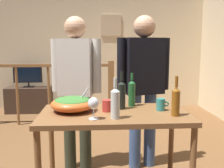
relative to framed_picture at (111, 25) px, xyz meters
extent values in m
cube|color=beige|center=(-0.47, 0.06, -0.45)|extent=(5.01, 0.10, 2.64)
cube|color=tan|center=(0.00, 0.00, 0.00)|extent=(0.42, 0.03, 0.44)
cylinder|color=brown|center=(-1.66, -1.16, -1.27)|extent=(0.04, 0.04, 1.00)
cylinder|color=brown|center=(-1.13, -1.16, -1.27)|extent=(0.04, 0.04, 1.00)
cylinder|color=brown|center=(-0.60, -1.16, -1.27)|extent=(0.04, 0.04, 1.00)
cylinder|color=brown|center=(-0.06, -1.16, -1.27)|extent=(0.04, 0.04, 1.00)
cube|color=brown|center=(-1.40, -1.16, -0.74)|extent=(2.74, 0.07, 0.05)
cube|color=brown|center=(-0.06, -1.16, -1.22)|extent=(0.10, 0.10, 1.10)
cube|color=#38281E|center=(-1.69, -0.29, -1.51)|extent=(0.90, 0.40, 0.51)
cube|color=black|center=(-1.69, -0.29, -1.25)|extent=(0.20, 0.12, 0.02)
cylinder|color=black|center=(-1.69, -0.29, -1.20)|extent=(0.03, 0.03, 0.08)
cube|color=black|center=(-1.69, -0.32, -0.99)|extent=(0.56, 0.06, 0.34)
cube|color=black|center=(-1.69, -0.35, -0.99)|extent=(0.52, 0.01, 0.30)
cube|color=brown|center=(-0.17, -3.45, -0.98)|extent=(1.26, 0.66, 0.04)
cylinder|color=brown|center=(-0.76, -3.16, -1.38)|extent=(0.05, 0.05, 0.77)
cylinder|color=brown|center=(0.42, -3.16, -1.38)|extent=(0.05, 0.05, 0.77)
ellipsoid|color=#DB5B23|center=(-0.53, -3.38, -0.90)|extent=(0.38, 0.38, 0.12)
ellipsoid|color=#38702D|center=(-0.53, -3.38, -0.86)|extent=(0.31, 0.31, 0.06)
cylinder|color=silver|center=(-0.45, -3.38, -0.84)|extent=(0.14, 0.01, 0.19)
cylinder|color=silver|center=(-0.34, -3.64, -0.96)|extent=(0.08, 0.08, 0.01)
cylinder|color=silver|center=(-0.34, -3.64, -0.91)|extent=(0.01, 0.01, 0.08)
ellipsoid|color=silver|center=(-0.34, -3.64, -0.83)|extent=(0.08, 0.08, 0.09)
cylinder|color=silver|center=(-0.17, -3.63, -0.85)|extent=(0.07, 0.07, 0.21)
cone|color=silver|center=(-0.17, -3.63, -0.73)|extent=(0.07, 0.07, 0.03)
cylinder|color=silver|center=(-0.17, -3.63, -0.68)|extent=(0.03, 0.03, 0.07)
cylinder|color=brown|center=(0.32, -3.58, -0.86)|extent=(0.07, 0.07, 0.21)
cone|color=brown|center=(0.32, -3.58, -0.74)|extent=(0.07, 0.07, 0.03)
cylinder|color=brown|center=(0.32, -3.58, -0.68)|extent=(0.03, 0.03, 0.09)
cylinder|color=#1E5628|center=(0.01, -3.22, -0.85)|extent=(0.07, 0.07, 0.22)
cone|color=#1E5628|center=(0.01, -3.22, -0.73)|extent=(0.07, 0.07, 0.03)
cylinder|color=#1E5628|center=(0.01, -3.22, -0.68)|extent=(0.02, 0.02, 0.07)
cylinder|color=black|center=(-0.10, -3.33, -0.85)|extent=(0.07, 0.07, 0.22)
cone|color=black|center=(-0.10, -3.33, -0.72)|extent=(0.07, 0.07, 0.03)
cylinder|color=black|center=(-0.10, -3.33, -0.66)|extent=(0.03, 0.03, 0.08)
cylinder|color=#B7332D|center=(-0.23, -3.41, -0.91)|extent=(0.09, 0.09, 0.10)
torus|color=#B7332D|center=(-0.17, -3.41, -0.90)|extent=(0.05, 0.01, 0.05)
cylinder|color=teal|center=(0.24, -3.41, -0.91)|extent=(0.07, 0.07, 0.11)
torus|color=teal|center=(0.29, -3.41, -0.90)|extent=(0.05, 0.01, 0.05)
cylinder|color=#2D3323|center=(-0.45, -2.83, -1.35)|extent=(0.13, 0.13, 0.84)
cylinder|color=#2D3323|center=(-0.62, -2.79, -1.35)|extent=(0.13, 0.13, 0.84)
cube|color=beige|center=(-0.53, -2.81, -0.63)|extent=(0.40, 0.30, 0.60)
cylinder|color=beige|center=(-0.31, -2.86, -0.61)|extent=(0.09, 0.09, 0.57)
cylinder|color=beige|center=(-0.76, -2.76, -0.61)|extent=(0.09, 0.09, 0.57)
sphere|color=tan|center=(-0.53, -2.81, -0.21)|extent=(0.23, 0.23, 0.23)
cylinder|color=#3D5684|center=(0.28, -2.79, -1.34)|extent=(0.13, 0.13, 0.85)
cylinder|color=#3D5684|center=(0.11, -2.83, -1.34)|extent=(0.13, 0.13, 0.85)
cube|color=black|center=(0.20, -2.81, -0.62)|extent=(0.46, 0.31, 0.60)
cylinder|color=black|center=(0.45, -2.75, -0.60)|extent=(0.09, 0.09, 0.57)
cylinder|color=black|center=(-0.06, -2.87, -0.60)|extent=(0.09, 0.09, 0.57)
sphere|color=tan|center=(0.20, -2.81, -0.20)|extent=(0.23, 0.23, 0.23)
camera|label=1|loc=(-0.32, -5.60, -0.38)|focal=41.74mm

